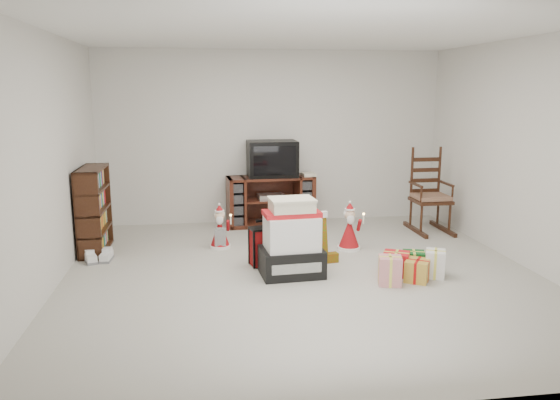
# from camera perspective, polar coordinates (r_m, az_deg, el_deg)

# --- Properties ---
(room) EXTENTS (5.01, 5.01, 2.51)m
(room) POSITION_cam_1_polar(r_m,az_deg,el_deg) (5.57, 2.47, 4.37)
(room) COLOR #B6B2A7
(room) RESTS_ON ground
(tv_stand) EXTENTS (1.27, 0.54, 0.71)m
(tv_stand) POSITION_cam_1_polar(r_m,az_deg,el_deg) (7.90, -0.99, -0.06)
(tv_stand) COLOR #4F2216
(tv_stand) RESTS_ON floor
(bookshelf) EXTENTS (0.28, 0.84, 1.03)m
(bookshelf) POSITION_cam_1_polar(r_m,az_deg,el_deg) (6.96, -18.86, -1.12)
(bookshelf) COLOR #361D0E
(bookshelf) RESTS_ON floor
(rocking_chair) EXTENTS (0.49, 0.80, 1.20)m
(rocking_chair) POSITION_cam_1_polar(r_m,az_deg,el_deg) (7.85, 15.28, -0.15)
(rocking_chair) COLOR #361D0E
(rocking_chair) RESTS_ON floor
(gift_pile) EXTENTS (0.68, 0.51, 0.81)m
(gift_pile) POSITION_cam_1_polar(r_m,az_deg,el_deg) (5.75, 1.22, -4.47)
(gift_pile) COLOR black
(gift_pile) RESTS_ON floor
(red_suitcase) EXTENTS (0.37, 0.25, 0.52)m
(red_suitcase) POSITION_cam_1_polar(r_m,az_deg,el_deg) (6.10, -1.47, -4.83)
(red_suitcase) COLOR maroon
(red_suitcase) RESTS_ON floor
(stocking) EXTENTS (0.30, 0.17, 0.60)m
(stocking) POSITION_cam_1_polar(r_m,az_deg,el_deg) (6.19, 3.97, -3.90)
(stocking) COLOR #0D7C0E
(stocking) RESTS_ON floor
(teddy_bear) EXTENTS (0.22, 0.19, 0.33)m
(teddy_bear) POSITION_cam_1_polar(r_m,az_deg,el_deg) (5.96, 3.01, -6.05)
(teddy_bear) COLOR brown
(teddy_bear) RESTS_ON floor
(santa_figurine) EXTENTS (0.29, 0.28, 0.59)m
(santa_figurine) POSITION_cam_1_polar(r_m,az_deg,el_deg) (6.76, 7.25, -3.26)
(santa_figurine) COLOR maroon
(santa_figurine) RESTS_ON floor
(mrs_claus_figurine) EXTENTS (0.27, 0.26, 0.55)m
(mrs_claus_figurine) POSITION_cam_1_polar(r_m,az_deg,el_deg) (6.82, -6.30, -3.25)
(mrs_claus_figurine) COLOR maroon
(mrs_claus_figurine) RESTS_ON floor
(sneaker_pair) EXTENTS (0.34, 0.29, 0.10)m
(sneaker_pair) POSITION_cam_1_polar(r_m,az_deg,el_deg) (6.62, -18.43, -5.71)
(sneaker_pair) COLOR silver
(sneaker_pair) RESTS_ON floor
(gift_cluster) EXTENTS (0.68, 0.77, 0.23)m
(gift_cluster) POSITION_cam_1_polar(r_m,az_deg,el_deg) (5.91, 13.80, -6.80)
(gift_cluster) COLOR red
(gift_cluster) RESTS_ON floor
(crt_television) EXTENTS (0.70, 0.52, 0.51)m
(crt_television) POSITION_cam_1_polar(r_m,az_deg,el_deg) (7.82, -0.82, 4.35)
(crt_television) COLOR black
(crt_television) RESTS_ON tv_stand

